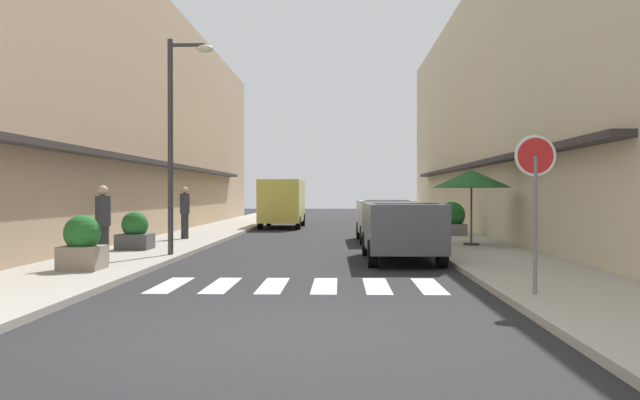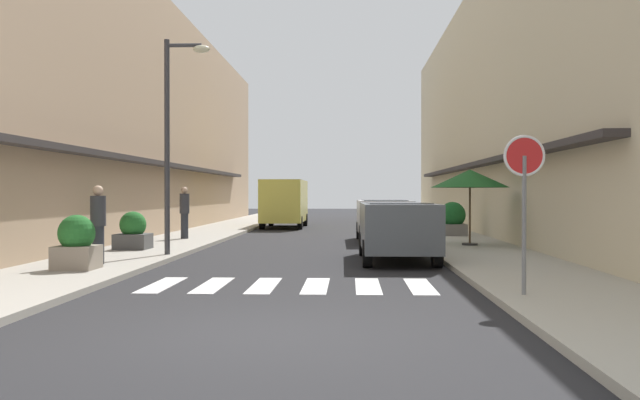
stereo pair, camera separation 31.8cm
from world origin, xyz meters
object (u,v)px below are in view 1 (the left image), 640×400
at_px(parked_car_near, 401,224).
at_px(planter_midblock, 135,232).
at_px(cafe_umbrella, 471,179).
at_px(pedestrian_walking_far, 185,211).
at_px(street_lamp, 177,124).
at_px(parked_car_mid, 384,216).
at_px(round_street_sign, 535,173).
at_px(delivery_van, 283,199).
at_px(planter_far, 452,219).
at_px(planter_corner, 82,244).
at_px(pedestrian_walking_near, 103,223).

xyz_separation_m(parked_car_near, planter_midblock, (-7.33, 2.01, -0.33)).
bearing_deg(cafe_umbrella, pedestrian_walking_far, 164.51).
bearing_deg(street_lamp, parked_car_mid, 48.44).
distance_m(round_street_sign, planter_midblock, 12.24).
height_order(round_street_sign, street_lamp, street_lamp).
bearing_deg(delivery_van, parked_car_near, -75.17).
distance_m(street_lamp, planter_far, 12.16).
distance_m(planter_far, pedestrian_walking_far, 9.89).
bearing_deg(parked_car_near, round_street_sign, -76.34).
bearing_deg(round_street_sign, street_lamp, 137.30).
bearing_deg(pedestrian_walking_far, delivery_van, 144.24).
bearing_deg(delivery_van, parked_car_mid, -65.79).
bearing_deg(delivery_van, planter_corner, -97.10).
bearing_deg(street_lamp, round_street_sign, -42.70).
bearing_deg(planter_far, street_lamp, -135.24).
bearing_deg(planter_corner, cafe_umbrella, 36.93).
bearing_deg(planter_far, planter_corner, -128.86).
bearing_deg(planter_corner, planter_far, 51.14).
height_order(parked_car_near, parked_car_mid, same).
xyz_separation_m(cafe_umbrella, planter_midblock, (-9.82, -1.89, -1.55)).
bearing_deg(planter_far, round_street_sign, -94.37).
xyz_separation_m(street_lamp, cafe_umbrella, (8.21, 3.51, -1.36)).
bearing_deg(parked_car_near, pedestrian_walking_near, -162.75).
bearing_deg(round_street_sign, delivery_van, 104.51).
xyz_separation_m(planter_far, pedestrian_walking_far, (-9.64, -2.21, 0.36)).
xyz_separation_m(planter_corner, pedestrian_walking_far, (-0.09, 9.64, 0.42)).
bearing_deg(pedestrian_walking_near, delivery_van, 69.56).
bearing_deg(round_street_sign, planter_midblock, 136.82).
relative_size(parked_car_near, cafe_umbrella, 1.86).
bearing_deg(street_lamp, planter_corner, -108.00).
relative_size(planter_far, pedestrian_walking_near, 0.72).
distance_m(parked_car_mid, delivery_van, 10.75).
relative_size(parked_car_mid, cafe_umbrella, 1.85).
xyz_separation_m(round_street_sign, street_lamp, (-7.26, 6.70, 1.48)).
bearing_deg(planter_far, cafe_umbrella, -92.37).
xyz_separation_m(planter_corner, pedestrian_walking_near, (0.07, 1.02, 0.39)).
height_order(parked_car_mid, pedestrian_walking_far, pedestrian_walking_far).
relative_size(delivery_van, planter_midblock, 5.06).
distance_m(street_lamp, pedestrian_walking_near, 3.65).
bearing_deg(pedestrian_walking_far, cafe_umbrella, 52.89).
bearing_deg(pedestrian_walking_near, street_lamp, 53.61).
height_order(parked_car_mid, planter_far, parked_car_mid).
xyz_separation_m(street_lamp, planter_far, (8.41, 8.34, -2.78)).
bearing_deg(planter_corner, planter_midblock, 95.19).
xyz_separation_m(parked_car_mid, pedestrian_walking_far, (-6.95, -0.33, 0.16)).
relative_size(delivery_van, planter_corner, 4.76).
relative_size(street_lamp, pedestrian_walking_far, 3.07).
xyz_separation_m(parked_car_mid, street_lamp, (-5.72, -6.46, 2.58)).
height_order(cafe_umbrella, planter_far, cafe_umbrella).
bearing_deg(planter_midblock, delivery_van, 78.68).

